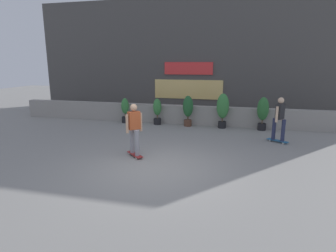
% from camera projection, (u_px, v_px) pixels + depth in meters
% --- Properties ---
extents(ground_plane, '(48.00, 48.00, 0.00)m').
position_uv_depth(ground_plane, '(155.00, 168.00, 8.01)').
color(ground_plane, gray).
extents(planter_wall, '(18.00, 0.40, 0.90)m').
position_uv_depth(planter_wall, '(191.00, 115.00, 13.58)').
color(planter_wall, gray).
rests_on(planter_wall, ground).
extents(building_backdrop, '(20.00, 2.08, 6.50)m').
position_uv_depth(building_backdrop, '(203.00, 57.00, 16.74)').
color(building_backdrop, '#4C4947').
rests_on(building_backdrop, ground).
extents(potted_plant_0, '(0.38, 0.38, 1.22)m').
position_uv_depth(potted_plant_0, '(125.00, 110.00, 13.87)').
color(potted_plant_0, black).
rests_on(potted_plant_0, ground).
extents(potted_plant_1, '(0.39, 0.39, 1.26)m').
position_uv_depth(potted_plant_1, '(157.00, 110.00, 13.47)').
color(potted_plant_1, black).
rests_on(potted_plant_1, ground).
extents(potted_plant_2, '(0.48, 0.48, 1.43)m').
position_uv_depth(potted_plant_2, '(188.00, 109.00, 13.09)').
color(potted_plant_2, brown).
rests_on(potted_plant_2, ground).
extents(potted_plant_3, '(0.55, 0.55, 1.58)m').
position_uv_depth(potted_plant_3, '(223.00, 108.00, 12.68)').
color(potted_plant_3, black).
rests_on(potted_plant_3, ground).
extents(potted_plant_4, '(0.50, 0.50, 1.47)m').
position_uv_depth(potted_plant_4, '(263.00, 111.00, 12.29)').
color(potted_plant_4, black).
rests_on(potted_plant_4, ground).
extents(skater_by_wall_left, '(0.72, 0.70, 1.70)m').
position_uv_depth(skater_by_wall_left, '(134.00, 128.00, 8.80)').
color(skater_by_wall_left, maroon).
rests_on(skater_by_wall_left, ground).
extents(skater_far_right, '(0.78, 0.60, 1.70)m').
position_uv_depth(skater_far_right, '(279.00, 118.00, 10.38)').
color(skater_far_right, '#266699').
rests_on(skater_far_right, ground).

